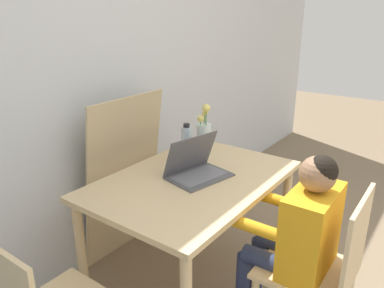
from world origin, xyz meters
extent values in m
cube|color=silver|center=(0.00, 2.23, 1.25)|extent=(6.40, 0.05, 2.50)
cube|color=#D6B784|center=(-0.08, 1.51, 0.70)|extent=(1.12, 0.77, 0.03)
cylinder|color=#D6B784|center=(0.43, 1.17, 0.34)|extent=(0.05, 0.05, 0.69)
cylinder|color=#D6B784|center=(-0.59, 1.85, 0.34)|extent=(0.05, 0.05, 0.69)
cylinder|color=#D6B784|center=(0.43, 1.85, 0.34)|extent=(0.05, 0.05, 0.69)
cube|color=#D6B784|center=(-0.09, 0.85, 0.43)|extent=(0.40, 0.40, 0.02)
cube|color=#D6B784|center=(-0.09, 0.66, 0.65)|extent=(0.38, 0.02, 0.41)
cylinder|color=#D6B784|center=(0.08, 1.03, 0.21)|extent=(0.04, 0.04, 0.42)
cube|color=orange|center=(-0.09, 0.85, 0.64)|extent=(0.35, 0.18, 0.39)
sphere|color=#936B4C|center=(-0.09, 0.85, 0.91)|extent=(0.16, 0.16, 0.16)
sphere|color=black|center=(-0.09, 0.84, 0.93)|extent=(0.13, 0.13, 0.13)
cylinder|color=navy|center=(-0.01, 1.00, 0.45)|extent=(0.09, 0.28, 0.09)
cylinder|color=navy|center=(-0.17, 0.99, 0.45)|extent=(0.09, 0.28, 0.09)
cylinder|color=navy|center=(-0.01, 1.14, 0.22)|extent=(0.07, 0.07, 0.44)
cylinder|color=orange|center=(0.06, 1.07, 0.66)|extent=(0.06, 0.24, 0.06)
cylinder|color=orange|center=(-0.24, 1.06, 0.66)|extent=(0.06, 0.24, 0.06)
cube|color=#4C4C51|center=(-0.05, 1.48, 0.72)|extent=(0.36, 0.29, 0.01)
cube|color=slate|center=(-0.05, 1.48, 0.73)|extent=(0.31, 0.22, 0.00)
cube|color=#4C4C51|center=(-0.04, 1.55, 0.83)|extent=(0.33, 0.15, 0.21)
cube|color=#19284C|center=(-0.04, 1.56, 0.83)|extent=(0.30, 0.13, 0.19)
cylinder|color=silver|center=(0.23, 1.66, 0.81)|extent=(0.09, 0.09, 0.20)
cylinder|color=#3D7A38|center=(0.25, 1.66, 0.87)|extent=(0.01, 0.01, 0.23)
sphere|color=#EFDB66|center=(0.25, 1.66, 0.98)|extent=(0.03, 0.03, 0.03)
cylinder|color=#3D7A38|center=(0.22, 1.67, 0.85)|extent=(0.01, 0.01, 0.20)
sphere|color=#EFDB66|center=(0.22, 1.67, 0.95)|extent=(0.04, 0.04, 0.04)
cylinder|color=#3D7A38|center=(0.23, 1.64, 0.89)|extent=(0.01, 0.01, 0.26)
sphere|color=#EFDB66|center=(0.23, 1.64, 1.02)|extent=(0.05, 0.05, 0.05)
cylinder|color=silver|center=(0.10, 1.69, 0.82)|extent=(0.06, 0.06, 0.21)
cylinder|color=#262628|center=(0.10, 1.69, 0.93)|extent=(0.04, 0.04, 0.02)
cube|color=tan|center=(-0.04, 2.09, 0.54)|extent=(0.60, 0.17, 1.09)
camera|label=1|loc=(-1.56, 0.43, 1.56)|focal=35.00mm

